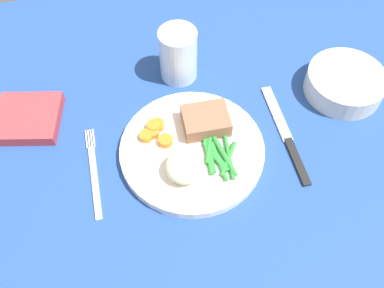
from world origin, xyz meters
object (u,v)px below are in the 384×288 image
at_px(knife, 286,135).
at_px(fork, 94,172).
at_px(meat_portion, 206,121).
at_px(water_glass, 178,58).
at_px(salad_bowl, 345,82).
at_px(napkin, 28,118).
at_px(dinner_plate, 192,150).

bearing_deg(knife, fork, -177.17).
distance_m(meat_portion, water_glass, 0.14).
xyz_separation_m(salad_bowl, napkin, (-0.55, 0.05, -0.01)).
relative_size(water_glass, salad_bowl, 0.72).
height_order(salad_bowl, napkin, salad_bowl).
xyz_separation_m(knife, salad_bowl, (0.13, 0.07, 0.02)).
height_order(dinner_plate, napkin, napkin).
height_order(fork, knife, knife).
distance_m(dinner_plate, meat_portion, 0.05).
xyz_separation_m(fork, salad_bowl, (0.45, 0.07, 0.02)).
bearing_deg(salad_bowl, meat_portion, -172.89).
relative_size(fork, napkin, 1.57).
bearing_deg(napkin, fork, -52.20).
xyz_separation_m(dinner_plate, salad_bowl, (0.29, 0.07, 0.01)).
bearing_deg(napkin, knife, -16.80).
bearing_deg(salad_bowl, fork, -170.98).
height_order(dinner_plate, meat_portion, meat_portion).
relative_size(dinner_plate, meat_portion, 3.14).
bearing_deg(fork, water_glass, 47.05).
height_order(knife, salad_bowl, salad_bowl).
bearing_deg(dinner_plate, water_glass, 85.14).
distance_m(meat_portion, salad_bowl, 0.26).
bearing_deg(salad_bowl, water_glass, 159.29).
height_order(meat_portion, knife, meat_portion).
relative_size(water_glass, napkin, 0.94).
bearing_deg(fork, dinner_plate, 2.53).
distance_m(knife, water_glass, 0.23).
distance_m(dinner_plate, fork, 0.16).
bearing_deg(dinner_plate, salad_bowl, 13.31).
distance_m(knife, napkin, 0.44).
relative_size(meat_portion, salad_bowl, 0.54).
bearing_deg(knife, meat_portion, 165.87).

